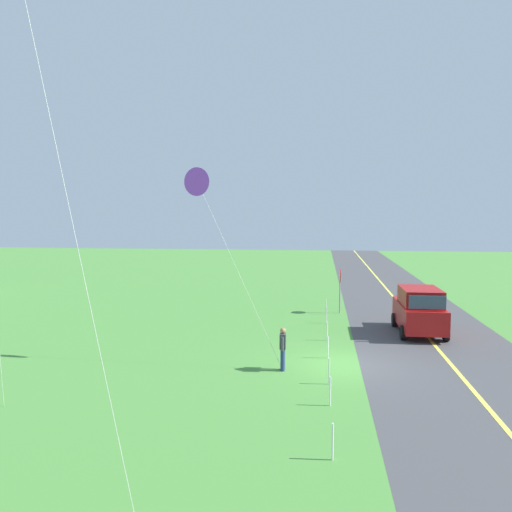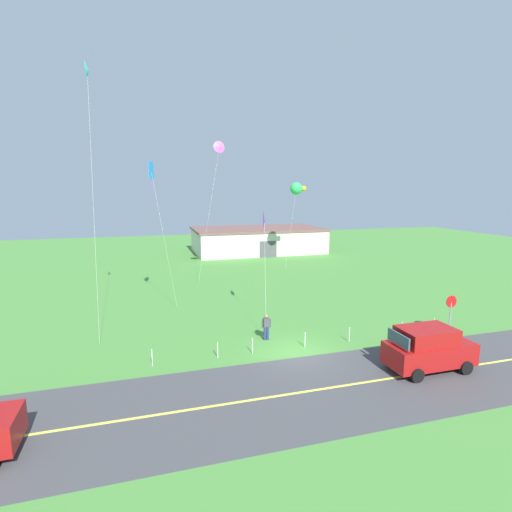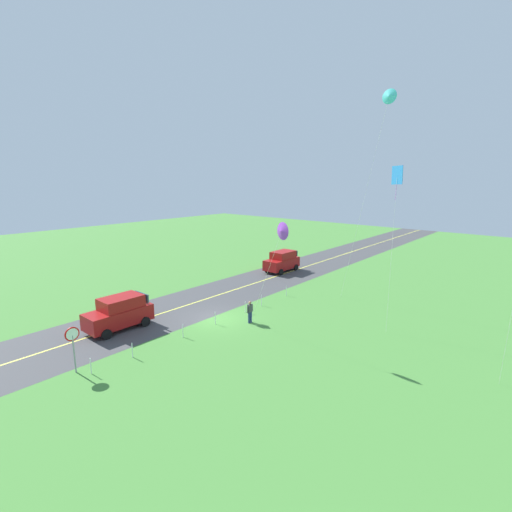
% 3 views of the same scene
% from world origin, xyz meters
% --- Properties ---
extents(ground_plane, '(120.00, 120.00, 0.10)m').
position_xyz_m(ground_plane, '(0.00, 0.00, -0.05)').
color(ground_plane, '#478438').
extents(asphalt_road, '(120.00, 7.00, 0.00)m').
position_xyz_m(asphalt_road, '(0.00, -4.00, 0.00)').
color(asphalt_road, '#424244').
rests_on(asphalt_road, ground).
extents(road_centre_stripe, '(120.00, 0.16, 0.00)m').
position_xyz_m(road_centre_stripe, '(0.00, -4.00, 0.01)').
color(road_centre_stripe, '#E5E04C').
rests_on(road_centre_stripe, asphalt_road).
extents(car_suv_foreground, '(4.40, 2.12, 2.24)m').
position_xyz_m(car_suv_foreground, '(5.57, -3.71, 1.15)').
color(car_suv_foreground, maroon).
rests_on(car_suv_foreground, ground).
extents(car_parked_west_far, '(4.40, 2.12, 2.24)m').
position_xyz_m(car_parked_west_far, '(-14.64, -4.88, 1.15)').
color(car_parked_west_far, maroon).
rests_on(car_parked_west_far, ground).
extents(stop_sign, '(0.76, 0.08, 2.56)m').
position_xyz_m(stop_sign, '(10.21, -0.10, 1.80)').
color(stop_sign, gray).
rests_on(stop_sign, ground).
extents(person_adult_near, '(0.58, 0.22, 1.60)m').
position_xyz_m(person_adult_near, '(-1.02, 2.38, 0.86)').
color(person_adult_near, navy).
rests_on(person_adult_near, ground).
extents(kite_red_low, '(1.16, 3.95, 7.57)m').
position_xyz_m(kite_red_low, '(-0.09, 5.77, 7.00)').
color(kite_red_low, silver).
rests_on(kite_red_low, ground).
extents(kite_blue_mid, '(1.74, 1.05, 10.96)m').
position_xyz_m(kite_blue_mid, '(-7.12, 9.88, 10.13)').
color(kite_blue_mid, silver).
rests_on(kite_blue_mid, ground).
extents(kite_pink_drift, '(0.24, 3.67, 16.59)m').
position_xyz_m(kite_pink_drift, '(-10.64, 7.55, 15.93)').
color(kite_pink_drift, silver).
rests_on(kite_pink_drift, ground).
extents(fence_post_0, '(0.05, 0.05, 0.90)m').
position_xyz_m(fence_post_0, '(-7.77, 0.70, 0.45)').
color(fence_post_0, silver).
rests_on(fence_post_0, ground).
extents(fence_post_1, '(0.05, 0.05, 0.90)m').
position_xyz_m(fence_post_1, '(-4.33, 0.70, 0.45)').
color(fence_post_1, silver).
rests_on(fence_post_1, ground).
extents(fence_post_2, '(0.05, 0.05, 0.90)m').
position_xyz_m(fence_post_2, '(-2.37, 0.70, 0.45)').
color(fence_post_2, silver).
rests_on(fence_post_2, ground).
extents(fence_post_3, '(0.05, 0.05, 0.90)m').
position_xyz_m(fence_post_3, '(0.79, 0.70, 0.45)').
color(fence_post_3, silver).
rests_on(fence_post_3, ground).
extents(fence_post_4, '(0.05, 0.05, 0.90)m').
position_xyz_m(fence_post_4, '(3.67, 0.70, 0.45)').
color(fence_post_4, silver).
rests_on(fence_post_4, ground).
extents(fence_post_5, '(0.05, 0.05, 0.90)m').
position_xyz_m(fence_post_5, '(7.33, 0.70, 0.45)').
color(fence_post_5, silver).
rests_on(fence_post_5, ground).
extents(fence_post_6, '(0.05, 0.05, 0.90)m').
position_xyz_m(fence_post_6, '(9.76, 0.70, 0.45)').
color(fence_post_6, silver).
rests_on(fence_post_6, ground).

